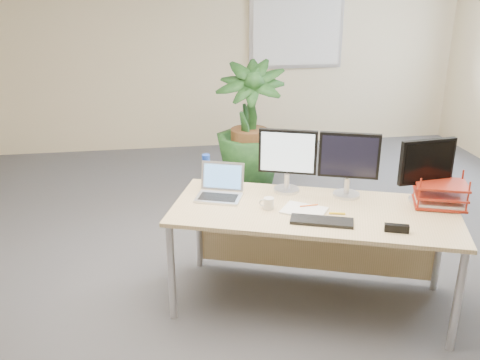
{
  "coord_description": "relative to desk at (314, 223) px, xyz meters",
  "views": [
    {
      "loc": [
        -0.69,
        -3.3,
        2.3
      ],
      "look_at": [
        -0.13,
        0.35,
        0.87
      ],
      "focal_mm": 40.0,
      "sensor_mm": 36.0,
      "label": 1
    }
  ],
  "objects": [
    {
      "name": "floor",
      "position": [
        -0.37,
        -0.09,
        -0.6
      ],
      "size": [
        8.0,
        8.0,
        0.0
      ],
      "primitive_type": "plane",
      "color": "#414145",
      "rests_on": "ground"
    },
    {
      "name": "back_wall",
      "position": [
        -0.37,
        3.91,
        0.75
      ],
      "size": [
        7.0,
        0.04,
        2.7
      ],
      "primitive_type": "cube",
      "color": "beige",
      "rests_on": "floor"
    },
    {
      "name": "whiteboard",
      "position": [
        0.83,
        3.87,
        0.95
      ],
      "size": [
        1.3,
        0.04,
        0.95
      ],
      "color": "silver",
      "rests_on": "back_wall"
    },
    {
      "name": "desk",
      "position": [
        0.0,
        0.0,
        0.0
      ],
      "size": [
        2.15,
        1.45,
        0.76
      ],
      "color": "tan",
      "rests_on": "floor"
    },
    {
      "name": "floor_plant",
      "position": [
        -0.13,
        2.04,
        0.15
      ],
      "size": [
        1.06,
        1.06,
        1.5
      ],
      "primitive_type": "imported",
      "rotation": [
        0.0,
        0.0,
        -0.31
      ],
      "color": "#123315",
      "rests_on": "floor"
    },
    {
      "name": "monitor_left",
      "position": [
        -0.15,
        0.26,
        0.44
      ],
      "size": [
        0.42,
        0.2,
        0.48
      ],
      "color": "silver",
      "rests_on": "desk"
    },
    {
      "name": "monitor_right",
      "position": [
        0.27,
        0.1,
        0.44
      ],
      "size": [
        0.42,
        0.2,
        0.48
      ],
      "color": "silver",
      "rests_on": "desk"
    },
    {
      "name": "monitor_dark",
      "position": [
        0.77,
        -0.09,
        0.43
      ],
      "size": [
        0.42,
        0.19,
        0.47
      ],
      "color": "silver",
      "rests_on": "desk"
    },
    {
      "name": "laptop",
      "position": [
        -0.66,
        0.24,
        0.22
      ],
      "size": [
        0.4,
        0.38,
        0.23
      ],
      "color": "silver",
      "rests_on": "desk"
    },
    {
      "name": "keyboard",
      "position": [
        -0.05,
        -0.32,
        0.17
      ],
      "size": [
        0.44,
        0.27,
        0.02
      ],
      "primitive_type": "cube",
      "rotation": [
        0.0,
        0.0,
        -0.34
      ],
      "color": "black",
      "rests_on": "desk"
    },
    {
      "name": "coffee_mug",
      "position": [
        -0.35,
        -0.04,
        0.2
      ],
      "size": [
        0.11,
        0.07,
        0.08
      ],
      "color": "silver",
      "rests_on": "desk"
    },
    {
      "name": "spiral_notebook",
      "position": [
        -0.12,
        -0.12,
        0.17
      ],
      "size": [
        0.36,
        0.34,
        0.01
      ],
      "primitive_type": "cube",
      "rotation": [
        0.0,
        0.0,
        -0.59
      ],
      "color": "white",
      "rests_on": "desk"
    },
    {
      "name": "orange_pen",
      "position": [
        -0.07,
        -0.07,
        0.18
      ],
      "size": [
        0.13,
        0.02,
        0.01
      ],
      "primitive_type": "cylinder",
      "rotation": [
        0.0,
        1.57,
        0.08
      ],
      "color": "orange",
      "rests_on": "spiral_notebook"
    },
    {
      "name": "yellow_highlighter",
      "position": [
        0.09,
        -0.21,
        0.17
      ],
      "size": [
        0.11,
        0.04,
        0.01
      ],
      "primitive_type": "cylinder",
      "rotation": [
        0.0,
        1.57,
        -0.25
      ],
      "color": "yellow",
      "rests_on": "desk"
    },
    {
      "name": "water_bottle",
      "position": [
        -0.74,
        0.45,
        0.28
      ],
      "size": [
        0.07,
        0.07,
        0.26
      ],
      "color": "silver",
      "rests_on": "desk"
    },
    {
      "name": "letter_tray",
      "position": [
        0.86,
        -0.17,
        0.24
      ],
      "size": [
        0.42,
        0.37,
        0.16
      ],
      "color": "maroon",
      "rests_on": "desk"
    },
    {
      "name": "stapler",
      "position": [
        0.38,
        -0.52,
        0.19
      ],
      "size": [
        0.16,
        0.09,
        0.05
      ],
      "primitive_type": "cube",
      "rotation": [
        0.0,
        0.0,
        -0.34
      ],
      "color": "black",
      "rests_on": "desk"
    }
  ]
}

